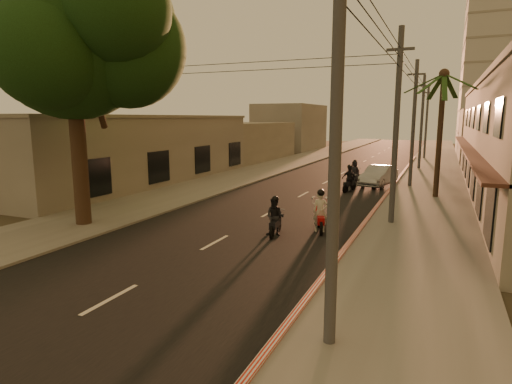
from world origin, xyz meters
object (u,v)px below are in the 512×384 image
parked_car (379,176)px  palm_tree (444,81)px  scooter_far_a (354,172)px  scooter_red (320,213)px  scooter_mid_a (275,218)px  scooter_mid_b (349,180)px  broadleaf_tree (80,37)px

parked_car → palm_tree: bearing=-33.3°
scooter_far_a → parked_car: 2.51m
scooter_far_a → scooter_red: bearing=-69.0°
scooter_red → parked_car: scooter_red is taller
scooter_mid_a → scooter_far_a: (0.09, 17.28, -0.01)m
scooter_mid_b → parked_car: bearing=81.4°
scooter_red → scooter_mid_b: size_ratio=1.02×
scooter_mid_a → parked_car: scooter_mid_a is taller
broadleaf_tree → palm_tree: (14.61, 13.86, -1.33)m
scooter_far_a → parked_car: bearing=-19.3°
broadleaf_tree → scooter_mid_a: bearing=12.2°
scooter_mid_a → scooter_far_a: bearing=82.7°
broadleaf_tree → scooter_red: size_ratio=6.27×
scooter_mid_b → parked_car: size_ratio=0.40×
scooter_mid_a → scooter_mid_b: (0.68, 12.28, 0.06)m
parked_car → scooter_far_a: bearing=155.4°
scooter_mid_b → palm_tree: bearing=11.2°
broadleaf_tree → parked_car: broadleaf_tree is taller
palm_tree → scooter_far_a: (-6.06, 5.25, -6.36)m
parked_car → scooter_red: bearing=-81.8°
scooter_red → broadleaf_tree: bearing=178.5°
broadleaf_tree → scooter_far_a: bearing=65.9°
palm_tree → scooter_mid_a: (-6.14, -12.03, -6.35)m
scooter_far_a → broadleaf_tree: bearing=-98.5°
scooter_mid_b → parked_car: (1.47, 3.56, -0.10)m
scooter_mid_a → parked_car: size_ratio=0.37×
palm_tree → parked_car: bearing=136.3°
scooter_far_a → palm_tree: bearing=-25.3°
broadleaf_tree → scooter_far_a: size_ratio=6.95×
broadleaf_tree → palm_tree: size_ratio=1.48×
palm_tree → parked_car: 8.45m
palm_tree → scooter_red: bearing=-113.2°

